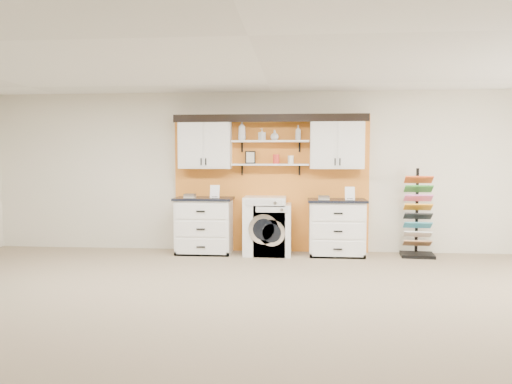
# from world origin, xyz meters

# --- Properties ---
(floor) EXTENTS (10.00, 10.00, 0.00)m
(floor) POSITION_xyz_m (0.00, 0.00, 0.00)
(floor) COLOR gray
(floor) RESTS_ON ground
(ceiling) EXTENTS (10.00, 10.00, 0.00)m
(ceiling) POSITION_xyz_m (0.00, 0.00, 2.80)
(ceiling) COLOR white
(ceiling) RESTS_ON wall_back
(wall_back) EXTENTS (10.00, 0.00, 10.00)m
(wall_back) POSITION_xyz_m (0.00, 4.00, 1.40)
(wall_back) COLOR beige
(wall_back) RESTS_ON floor
(wall_front) EXTENTS (10.00, 0.00, 10.00)m
(wall_front) POSITION_xyz_m (0.00, -4.00, 1.40)
(wall_front) COLOR beige
(wall_front) RESTS_ON floor
(accent_panel) EXTENTS (3.40, 0.07, 2.40)m
(accent_panel) POSITION_xyz_m (0.00, 3.96, 1.20)
(accent_panel) COLOR orange
(accent_panel) RESTS_ON wall_back
(upper_cabinet_left) EXTENTS (0.90, 0.35, 0.84)m
(upper_cabinet_left) POSITION_xyz_m (-1.13, 3.79, 1.88)
(upper_cabinet_left) COLOR white
(upper_cabinet_left) RESTS_ON wall_back
(upper_cabinet_right) EXTENTS (0.90, 0.35, 0.84)m
(upper_cabinet_right) POSITION_xyz_m (1.13, 3.79, 1.88)
(upper_cabinet_right) COLOR white
(upper_cabinet_right) RESTS_ON wall_back
(shelf_lower) EXTENTS (1.32, 0.28, 0.03)m
(shelf_lower) POSITION_xyz_m (0.00, 3.80, 1.53)
(shelf_lower) COLOR white
(shelf_lower) RESTS_ON wall_back
(shelf_upper) EXTENTS (1.32, 0.28, 0.03)m
(shelf_upper) POSITION_xyz_m (0.00, 3.80, 1.93)
(shelf_upper) COLOR white
(shelf_upper) RESTS_ON wall_back
(crown_molding) EXTENTS (3.30, 0.41, 0.13)m
(crown_molding) POSITION_xyz_m (0.00, 3.81, 2.33)
(crown_molding) COLOR black
(crown_molding) RESTS_ON wall_back
(picture_frame) EXTENTS (0.18, 0.02, 0.22)m
(picture_frame) POSITION_xyz_m (-0.35, 3.85, 1.66)
(picture_frame) COLOR black
(picture_frame) RESTS_ON shelf_lower
(canister_red) EXTENTS (0.11, 0.11, 0.16)m
(canister_red) POSITION_xyz_m (0.10, 3.80, 1.62)
(canister_red) COLOR red
(canister_red) RESTS_ON shelf_lower
(canister_cream) EXTENTS (0.10, 0.10, 0.14)m
(canister_cream) POSITION_xyz_m (0.35, 3.80, 1.61)
(canister_cream) COLOR silver
(canister_cream) RESTS_ON shelf_lower
(base_cabinet_left) EXTENTS (0.99, 0.66, 0.97)m
(base_cabinet_left) POSITION_xyz_m (-1.13, 3.64, 0.48)
(base_cabinet_left) COLOR white
(base_cabinet_left) RESTS_ON floor
(base_cabinet_right) EXTENTS (0.97, 0.66, 0.95)m
(base_cabinet_right) POSITION_xyz_m (1.13, 3.64, 0.47)
(base_cabinet_right) COLOR white
(base_cabinet_right) RESTS_ON floor
(washer) EXTENTS (0.71, 0.71, 0.99)m
(washer) POSITION_xyz_m (-0.08, 3.64, 0.49)
(washer) COLOR white
(washer) RESTS_ON floor
(dryer) EXTENTS (0.62, 0.71, 0.87)m
(dryer) POSITION_xyz_m (0.05, 3.64, 0.43)
(dryer) COLOR white
(dryer) RESTS_ON floor
(sample_rack) EXTENTS (0.58, 0.50, 1.47)m
(sample_rack) POSITION_xyz_m (2.47, 3.67, 0.49)
(sample_rack) COLOR black
(sample_rack) RESTS_ON floor
(soap_bottle_a) EXTENTS (0.17, 0.17, 0.34)m
(soap_bottle_a) POSITION_xyz_m (-0.49, 3.80, 2.12)
(soap_bottle_a) COLOR silver
(soap_bottle_a) RESTS_ON shelf_upper
(soap_bottle_b) EXTENTS (0.13, 0.13, 0.20)m
(soap_bottle_b) POSITION_xyz_m (-0.14, 3.80, 2.05)
(soap_bottle_b) COLOR silver
(soap_bottle_b) RESTS_ON shelf_upper
(soap_bottle_c) EXTENTS (0.19, 0.19, 0.18)m
(soap_bottle_c) POSITION_xyz_m (0.07, 3.80, 2.03)
(soap_bottle_c) COLOR silver
(soap_bottle_c) RESTS_ON shelf_upper
(soap_bottle_d) EXTENTS (0.12, 0.12, 0.25)m
(soap_bottle_d) POSITION_xyz_m (0.47, 3.80, 2.07)
(soap_bottle_d) COLOR silver
(soap_bottle_d) RESTS_ON shelf_upper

